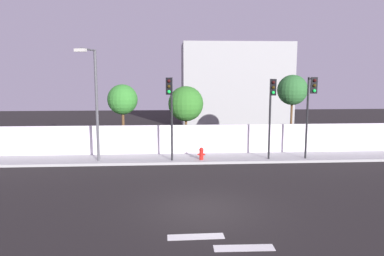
{
  "coord_description": "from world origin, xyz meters",
  "views": [
    {
      "loc": [
        -1.29,
        -13.33,
        5.07
      ],
      "look_at": [
        -0.04,
        6.5,
        2.19
      ],
      "focal_mm": 34.27,
      "sensor_mm": 36.0,
      "label": 1
    }
  ],
  "objects": [
    {
      "name": "traffic_light_center",
      "position": [
        -1.21,
        6.79,
        3.65
      ],
      "size": [
        0.38,
        1.67,
        4.79
      ],
      "color": "black",
      "rests_on": "sidewalk"
    },
    {
      "name": "traffic_light_left",
      "position": [
        6.74,
        6.95,
        3.65
      ],
      "size": [
        0.36,
        1.37,
        4.81
      ],
      "color": "black",
      "rests_on": "sidewalk"
    },
    {
      "name": "ground_plane",
      "position": [
        0.0,
        0.0,
        0.0
      ],
      "size": [
        80.0,
        80.0,
        0.0
      ],
      "primitive_type": "plane",
      "color": "black"
    },
    {
      "name": "roadside_tree_leftmost",
      "position": [
        -4.27,
        10.45,
        3.49
      ],
      "size": [
        1.94,
        1.94,
        4.48
      ],
      "color": "brown",
      "rests_on": "ground"
    },
    {
      "name": "perimeter_wall",
      "position": [
        0.0,
        9.49,
        1.05
      ],
      "size": [
        36.0,
        0.18,
        1.8
      ],
      "primitive_type": "cube",
      "color": "silver",
      "rests_on": "sidewalk"
    },
    {
      "name": "sidewalk",
      "position": [
        0.0,
        8.2,
        0.07
      ],
      "size": [
        36.0,
        2.4,
        0.15
      ],
      "primitive_type": "cube",
      "color": "#9E9E9E",
      "rests_on": "ground"
    },
    {
      "name": "fire_hydrant",
      "position": [
        0.59,
        7.6,
        0.54
      ],
      "size": [
        0.44,
        0.26,
        0.72
      ],
      "color": "red",
      "rests_on": "sidewalk"
    },
    {
      "name": "street_lamp_curbside",
      "position": [
        -5.45,
        7.49,
        3.92
      ],
      "size": [
        0.8,
        1.94,
        6.33
      ],
      "color": "#4C4C51",
      "rests_on": "sidewalk"
    },
    {
      "name": "traffic_light_right",
      "position": [
        4.51,
        7.04,
        3.57
      ],
      "size": [
        0.38,
        1.2,
        4.7
      ],
      "color": "black",
      "rests_on": "sidewalk"
    },
    {
      "name": "roadside_tree_midleft",
      "position": [
        -0.19,
        10.45,
        3.21
      ],
      "size": [
        2.29,
        2.29,
        4.36
      ],
      "color": "brown",
      "rests_on": "ground"
    },
    {
      "name": "low_building_distant",
      "position": [
        5.34,
        23.49,
        4.08
      ],
      "size": [
        10.53,
        6.0,
        8.15
      ],
      "primitive_type": "cube",
      "color": "#9A9A9A",
      "rests_on": "ground"
    },
    {
      "name": "roadside_tree_midright",
      "position": [
        6.86,
        10.45,
        4.07
      ],
      "size": [
        1.99,
        1.99,
        5.09
      ],
      "color": "brown",
      "rests_on": "ground"
    }
  ]
}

